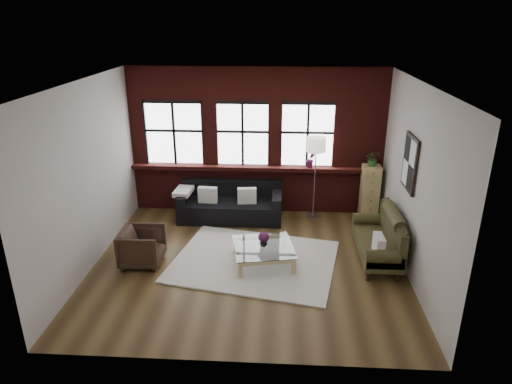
# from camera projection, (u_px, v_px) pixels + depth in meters

# --- Properties ---
(floor) EXTENTS (5.50, 5.50, 0.00)m
(floor) POSITION_uv_depth(u_px,v_px,m) (248.00, 263.00, 8.21)
(floor) COLOR #453119
(floor) RESTS_ON ground
(ceiling) EXTENTS (5.50, 5.50, 0.00)m
(ceiling) POSITION_uv_depth(u_px,v_px,m) (247.00, 83.00, 7.05)
(ceiling) COLOR white
(ceiling) RESTS_ON ground
(wall_back) EXTENTS (5.50, 0.00, 5.50)m
(wall_back) POSITION_uv_depth(u_px,v_px,m) (257.00, 141.00, 9.95)
(wall_back) COLOR #BAB3AD
(wall_back) RESTS_ON ground
(wall_front) EXTENTS (5.50, 0.00, 5.50)m
(wall_front) POSITION_uv_depth(u_px,v_px,m) (232.00, 253.00, 5.30)
(wall_front) COLOR #BAB3AD
(wall_front) RESTS_ON ground
(wall_left) EXTENTS (0.00, 5.00, 5.00)m
(wall_left) POSITION_uv_depth(u_px,v_px,m) (88.00, 177.00, 7.78)
(wall_left) COLOR #BAB3AD
(wall_left) RESTS_ON ground
(wall_right) EXTENTS (0.00, 5.00, 5.00)m
(wall_right) POSITION_uv_depth(u_px,v_px,m) (415.00, 183.00, 7.48)
(wall_right) COLOR #BAB3AD
(wall_right) RESTS_ON ground
(brick_backwall) EXTENTS (5.50, 0.12, 3.20)m
(brick_backwall) POSITION_uv_depth(u_px,v_px,m) (256.00, 142.00, 9.90)
(brick_backwall) COLOR #501512
(brick_backwall) RESTS_ON floor
(sill_ledge) EXTENTS (5.50, 0.30, 0.08)m
(sill_ledge) POSITION_uv_depth(u_px,v_px,m) (256.00, 168.00, 10.02)
(sill_ledge) COLOR #501512
(sill_ledge) RESTS_ON brick_backwall
(window_left) EXTENTS (1.38, 0.10, 1.50)m
(window_left) POSITION_uv_depth(u_px,v_px,m) (174.00, 134.00, 9.95)
(window_left) COLOR black
(window_left) RESTS_ON brick_backwall
(window_mid) EXTENTS (1.38, 0.10, 1.50)m
(window_mid) POSITION_uv_depth(u_px,v_px,m) (243.00, 135.00, 9.87)
(window_mid) COLOR black
(window_mid) RESTS_ON brick_backwall
(window_right) EXTENTS (1.38, 0.10, 1.50)m
(window_right) POSITION_uv_depth(u_px,v_px,m) (308.00, 136.00, 9.79)
(window_right) COLOR black
(window_right) RESTS_ON brick_backwall
(wall_poster) EXTENTS (0.05, 0.74, 0.94)m
(wall_poster) POSITION_uv_depth(u_px,v_px,m) (410.00, 163.00, 7.66)
(wall_poster) COLOR black
(wall_poster) RESTS_ON wall_right
(shag_rug) EXTENTS (3.22, 2.74, 0.03)m
(shag_rug) POSITION_uv_depth(u_px,v_px,m) (254.00, 261.00, 8.26)
(shag_rug) COLOR silver
(shag_rug) RESTS_ON floor
(dark_sofa) EXTENTS (2.21, 0.89, 0.80)m
(dark_sofa) POSITION_uv_depth(u_px,v_px,m) (230.00, 202.00, 9.86)
(dark_sofa) COLOR black
(dark_sofa) RESTS_ON floor
(pillow_a) EXTENTS (0.41, 0.17, 0.34)m
(pillow_a) POSITION_uv_depth(u_px,v_px,m) (208.00, 195.00, 9.73)
(pillow_a) COLOR silver
(pillow_a) RESTS_ON dark_sofa
(pillow_b) EXTENTS (0.41, 0.18, 0.34)m
(pillow_b) POSITION_uv_depth(u_px,v_px,m) (247.00, 196.00, 9.68)
(pillow_b) COLOR silver
(pillow_b) RESTS_ON dark_sofa
(vintage_settee) EXTENTS (0.75, 1.69, 0.90)m
(vintage_settee) POSITION_uv_depth(u_px,v_px,m) (377.00, 237.00, 8.18)
(vintage_settee) COLOR #343318
(vintage_settee) RESTS_ON floor
(pillow_settee) EXTENTS (0.15, 0.38, 0.34)m
(pillow_settee) POSITION_uv_depth(u_px,v_px,m) (379.00, 245.00, 7.67)
(pillow_settee) COLOR silver
(pillow_settee) RESTS_ON vintage_settee
(armchair) EXTENTS (0.75, 0.73, 0.67)m
(armchair) POSITION_uv_depth(u_px,v_px,m) (142.00, 247.00, 8.10)
(armchair) COLOR black
(armchair) RESTS_ON floor
(coffee_table) EXTENTS (1.22, 1.22, 0.35)m
(coffee_table) POSITION_uv_depth(u_px,v_px,m) (263.00, 255.00, 8.17)
(coffee_table) COLOR tan
(coffee_table) RESTS_ON shag_rug
(vase) EXTENTS (0.18, 0.18, 0.14)m
(vase) POSITION_uv_depth(u_px,v_px,m) (264.00, 243.00, 8.08)
(vase) COLOR #B2B2B2
(vase) RESTS_ON coffee_table
(flowers) EXTENTS (0.19, 0.19, 0.19)m
(flowers) POSITION_uv_depth(u_px,v_px,m) (264.00, 237.00, 8.04)
(flowers) COLOR #511B4A
(flowers) RESTS_ON vase
(drawer_chest) EXTENTS (0.37, 0.37, 1.21)m
(drawer_chest) POSITION_uv_depth(u_px,v_px,m) (370.00, 193.00, 9.80)
(drawer_chest) COLOR tan
(drawer_chest) RESTS_ON floor
(potted_plant_top) EXTENTS (0.31, 0.27, 0.34)m
(potted_plant_top) POSITION_uv_depth(u_px,v_px,m) (373.00, 158.00, 9.52)
(potted_plant_top) COLOR #2D5923
(potted_plant_top) RESTS_ON drawer_chest
(floor_lamp) EXTENTS (0.40, 0.40, 1.96)m
(floor_lamp) POSITION_uv_depth(u_px,v_px,m) (315.00, 175.00, 9.74)
(floor_lamp) COLOR #A5A5A8
(floor_lamp) RESTS_ON floor
(sill_plant) EXTENTS (0.23, 0.20, 0.37)m
(sill_plant) POSITION_uv_depth(u_px,v_px,m) (311.00, 159.00, 9.84)
(sill_plant) COLOR #511B4A
(sill_plant) RESTS_ON sill_ledge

